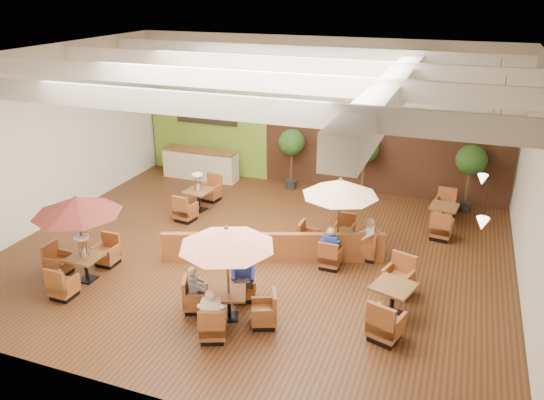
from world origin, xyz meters
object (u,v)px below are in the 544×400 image
at_px(table_0, 77,220).
at_px(table_1, 227,256).
at_px(table_4, 392,300).
at_px(topiary_1, 365,151).
at_px(topiary_2, 471,163).
at_px(diner_2, 195,284).
at_px(topiary_0, 292,145).
at_px(table_3, 199,197).
at_px(service_counter, 201,164).
at_px(booth_divider, 273,247).
at_px(table_2, 340,202).
at_px(diner_3, 331,243).
at_px(diner_1, 243,271).
at_px(diner_4, 368,235).
at_px(table_5, 443,217).
at_px(diner_0, 212,309).

relative_size(table_0, table_1, 0.98).
relative_size(table_4, topiary_1, 1.19).
distance_m(topiary_2, diner_2, 10.31).
height_order(table_1, topiary_0, table_1).
height_order(table_3, topiary_1, topiary_1).
relative_size(topiary_1, topiary_2, 1.01).
relative_size(table_1, topiary_0, 1.08).
bearing_deg(service_counter, booth_divider, -47.00).
xyz_separation_m(topiary_0, topiary_2, (6.23, -0.00, 0.03)).
distance_m(table_0, table_3, 5.31).
distance_m(table_3, topiary_0, 4.03).
bearing_deg(table_3, table_4, -20.83).
bearing_deg(topiary_2, topiary_1, 180.00).
height_order(table_4, topiary_0, topiary_0).
distance_m(table_2, diner_3, 1.21).
bearing_deg(table_4, diner_2, -144.84).
bearing_deg(table_2, diner_1, -116.88).
bearing_deg(table_0, diner_4, 29.01).
xyz_separation_m(table_2, table_5, (2.70, 2.95, -1.25)).
xyz_separation_m(table_1, topiary_0, (-1.31, 8.47, 0.07)).
height_order(table_0, diner_2, table_0).
bearing_deg(topiary_2, diner_1, -122.91).
height_order(topiary_2, diner_3, topiary_2).
xyz_separation_m(diner_0, diner_4, (2.45, 4.78, -0.01)).
bearing_deg(table_3, topiary_1, 40.11).
relative_size(table_1, diner_3, 3.24).
xyz_separation_m(diner_0, diner_1, (0.00, 1.72, -0.00)).
distance_m(booth_divider, table_2, 2.22).
height_order(table_4, diner_2, diner_2).
relative_size(table_3, diner_0, 3.06).
xyz_separation_m(table_5, diner_2, (-5.16, -6.87, 0.37)).
height_order(table_1, table_5, table_1).
relative_size(service_counter, table_2, 1.29).
bearing_deg(diner_0, table_3, 103.13).
xyz_separation_m(table_1, diner_0, (0.00, -0.86, -0.86)).
relative_size(topiary_2, diner_4, 2.89).
distance_m(service_counter, table_4, 10.92).
distance_m(topiary_1, diner_0, 9.49).
bearing_deg(diner_3, topiary_2, 53.45).
xyz_separation_m(booth_divider, topiary_2, (4.91, 5.58, 1.30)).
distance_m(table_1, topiary_1, 8.59).
height_order(table_2, topiary_0, table_2).
relative_size(table_2, diner_4, 2.91).
distance_m(table_2, diner_4, 1.20).
xyz_separation_m(table_1, table_4, (3.51, 1.43, -1.25)).
relative_size(booth_divider, topiary_0, 2.70).
bearing_deg(diner_4, diner_2, 130.88).
xyz_separation_m(table_5, topiary_2, (0.63, 1.60, 1.37)).
relative_size(booth_divider, table_3, 2.43).
bearing_deg(diner_2, diner_0, 15.43).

